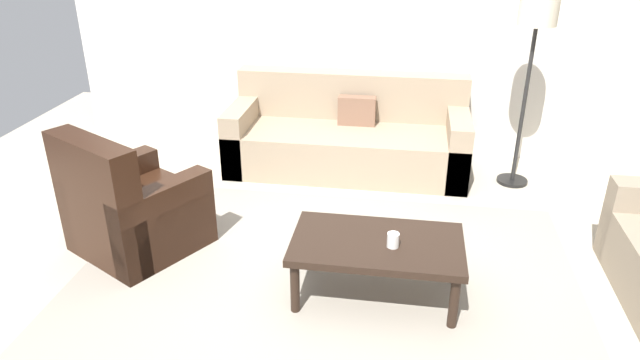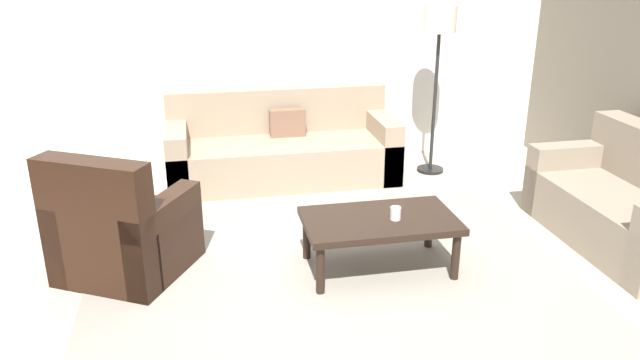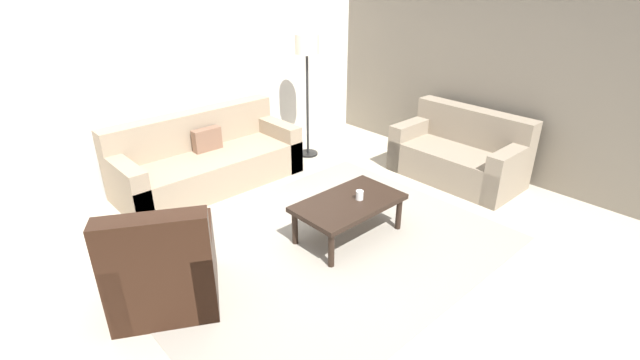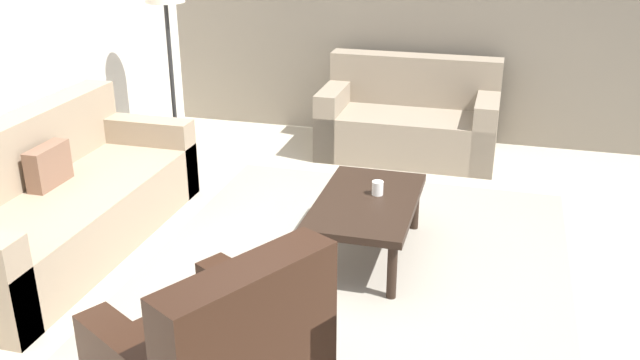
{
  "view_description": "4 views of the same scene",
  "coord_description": "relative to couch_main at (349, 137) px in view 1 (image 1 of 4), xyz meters",
  "views": [
    {
      "loc": [
        0.49,
        -3.21,
        2.34
      ],
      "look_at": [
        -0.06,
        0.3,
        0.66
      ],
      "focal_mm": 32.45,
      "sensor_mm": 36.0,
      "label": 1
    },
    {
      "loc": [
        -0.86,
        -3.9,
        2.23
      ],
      "look_at": [
        -0.05,
        0.12,
        0.68
      ],
      "focal_mm": 34.54,
      "sensor_mm": 36.0,
      "label": 2
    },
    {
      "loc": [
        -2.55,
        -2.77,
        2.55
      ],
      "look_at": [
        0.16,
        0.18,
        0.63
      ],
      "focal_mm": 25.5,
      "sensor_mm": 36.0,
      "label": 3
    },
    {
      "loc": [
        -3.74,
        -0.82,
        2.26
      ],
      "look_at": [
        0.05,
        0.21,
        0.65
      ],
      "focal_mm": 39.02,
      "sensor_mm": 36.0,
      "label": 4
    }
  ],
  "objects": [
    {
      "name": "cup",
      "position": [
        0.52,
        -2.16,
        0.16
      ],
      "size": [
        0.08,
        0.08,
        0.09
      ],
      "primitive_type": "cylinder",
      "color": "white",
      "rests_on": "coffee_table"
    },
    {
      "name": "coffee_table",
      "position": [
        0.42,
        -2.11,
        0.06
      ],
      "size": [
        1.1,
        0.64,
        0.41
      ],
      "color": "black",
      "rests_on": "ground_plane"
    },
    {
      "name": "lamp_standing",
      "position": [
        1.57,
        -0.17,
        1.11
      ],
      "size": [
        0.32,
        0.32,
        1.71
      ],
      "color": "black",
      "rests_on": "ground_plane"
    },
    {
      "name": "armchair_leather",
      "position": [
        -1.41,
        -1.84,
        0.01
      ],
      "size": [
        1.09,
        1.09,
        0.95
      ],
      "color": "black",
      "rests_on": "ground_plane"
    },
    {
      "name": "rear_partition",
      "position": [
        0.06,
        0.51,
        1.1
      ],
      "size": [
        6.0,
        0.12,
        2.8
      ],
      "primitive_type": "cube",
      "color": "silver",
      "rests_on": "ground_plane"
    },
    {
      "name": "couch_main",
      "position": [
        0.0,
        0.0,
        0.0
      ],
      "size": [
        2.27,
        0.93,
        0.88
      ],
      "color": "gray",
      "rests_on": "ground_plane"
    },
    {
      "name": "area_rug",
      "position": [
        0.06,
        -2.09,
        -0.29
      ],
      "size": [
        3.47,
        2.71,
        0.01
      ],
      "primitive_type": "cube",
      "color": "gray",
      "rests_on": "ground_plane"
    },
    {
      "name": "ground_plane",
      "position": [
        0.06,
        -2.09,
        -0.3
      ],
      "size": [
        8.0,
        8.0,
        0.0
      ],
      "primitive_type": "plane",
      "color": "#B2A893"
    }
  ]
}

